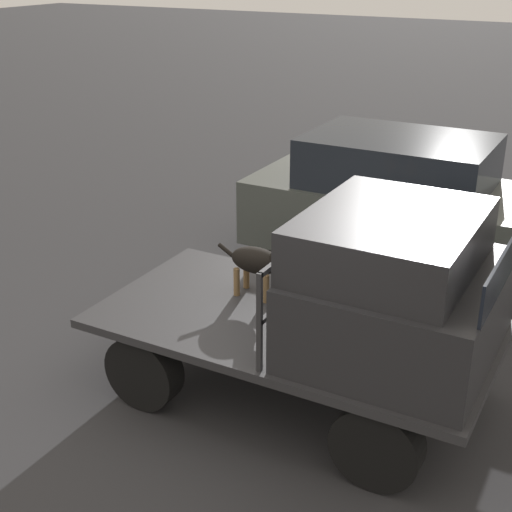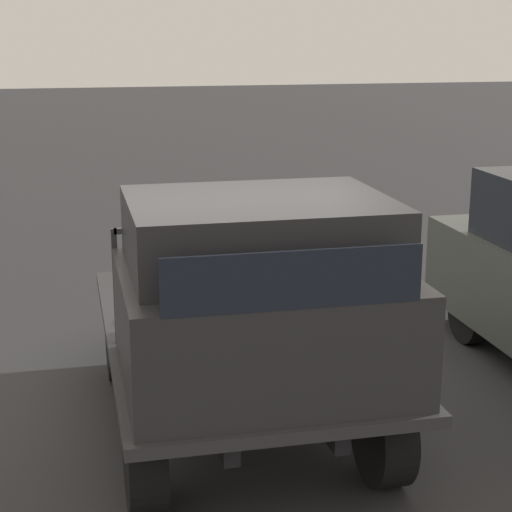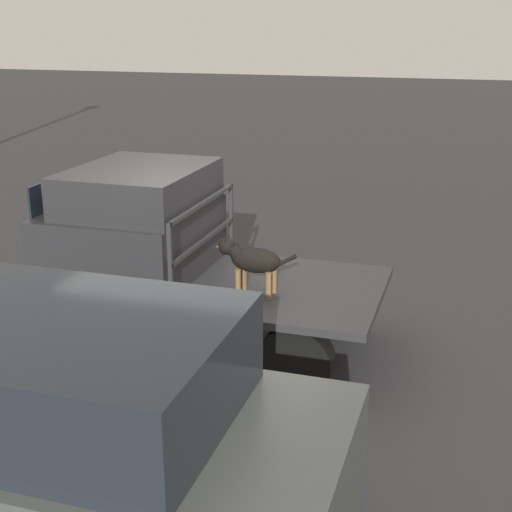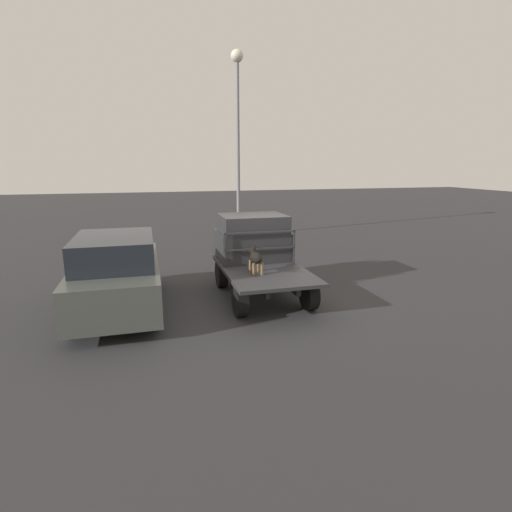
{
  "view_description": "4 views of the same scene",
  "coord_description": "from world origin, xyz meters",
  "views": [
    {
      "loc": [
        2.43,
        -5.17,
        3.87
      ],
      "look_at": [
        -0.55,
        0.3,
        1.19
      ],
      "focal_mm": 50.0,
      "sensor_mm": 36.0,
      "label": 1
    },
    {
      "loc": [
        6.05,
        -1.18,
        3.0
      ],
      "look_at": [
        -0.55,
        0.3,
        1.19
      ],
      "focal_mm": 60.0,
      "sensor_mm": 36.0,
      "label": 2
    },
    {
      "loc": [
        -2.57,
        6.78,
        3.44
      ],
      "look_at": [
        -0.55,
        0.3,
        1.19
      ],
      "focal_mm": 50.0,
      "sensor_mm": 36.0,
      "label": 3
    },
    {
      "loc": [
        -9.1,
        2.64,
        3.24
      ],
      "look_at": [
        -0.55,
        0.3,
        1.19
      ],
      "focal_mm": 28.0,
      "sensor_mm": 36.0,
      "label": 4
    }
  ],
  "objects": [
    {
      "name": "parked_sedan",
      "position": [
        -0.01,
        3.36,
        0.86
      ],
      "size": [
        4.14,
        1.8,
        1.73
      ],
      "rotation": [
        0.0,
        0.0,
        0.02
      ],
      "color": "black",
      "rests_on": "ground"
    },
    {
      "name": "dog",
      "position": [
        -0.5,
        0.3,
        1.15
      ],
      "size": [
        0.85,
        0.26,
        0.61
      ],
      "rotation": [
        0.0,
        0.0,
        -0.18
      ],
      "color": "brown",
      "rests_on": "flatbed_truck"
    },
    {
      "name": "ground_plane",
      "position": [
        0.0,
        0.0,
        0.0
      ],
      "size": [
        80.0,
        80.0,
        0.0
      ],
      "primitive_type": "plane",
      "color": "#2D2D30"
    },
    {
      "name": "truck_cab",
      "position": [
        0.93,
        0.0,
        1.34
      ],
      "size": [
        1.55,
        1.81,
        1.17
      ],
      "color": "#28282B",
      "rests_on": "flatbed_truck"
    },
    {
      "name": "truck_headboard",
      "position": [
        0.12,
        0.0,
        1.35
      ],
      "size": [
        0.04,
        1.81,
        0.85
      ],
      "color": "#2D2D30",
      "rests_on": "flatbed_truck"
    },
    {
      "name": "flatbed_truck",
      "position": [
        0.0,
        0.0,
        0.57
      ],
      "size": [
        3.58,
        1.93,
        0.78
      ],
      "color": "black",
      "rests_on": "ground"
    }
  ]
}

